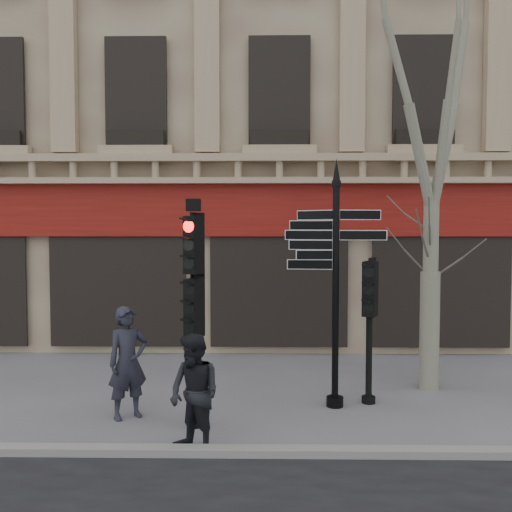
# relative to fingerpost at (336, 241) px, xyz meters

# --- Properties ---
(ground) EXTENTS (80.00, 80.00, 0.00)m
(ground) POSITION_rel_fingerpost_xyz_m (-0.90, -0.81, -2.94)
(ground) COLOR #5C5C61
(ground) RESTS_ON ground
(kerb) EXTENTS (80.00, 0.25, 0.12)m
(kerb) POSITION_rel_fingerpost_xyz_m (-0.90, -2.21, -2.88)
(kerb) COLOR gray
(kerb) RESTS_ON ground
(building) EXTENTS (28.00, 15.52, 18.00)m
(building) POSITION_rel_fingerpost_xyz_m (-0.90, 11.68, 6.05)
(building) COLOR gray
(building) RESTS_ON ground
(fingerpost) EXTENTS (2.27, 2.27, 4.38)m
(fingerpost) POSITION_rel_fingerpost_xyz_m (0.00, 0.00, 0.00)
(fingerpost) COLOR black
(fingerpost) RESTS_ON ground
(traffic_signal_main) EXTENTS (0.48, 0.42, 3.62)m
(traffic_signal_main) POSITION_rel_fingerpost_xyz_m (-2.36, -1.06, -0.65)
(traffic_signal_main) COLOR black
(traffic_signal_main) RESTS_ON ground
(traffic_signal_secondary) EXTENTS (0.52, 0.46, 2.57)m
(traffic_signal_secondary) POSITION_rel_fingerpost_xyz_m (0.63, 0.20, -1.15)
(traffic_signal_secondary) COLOR black
(traffic_signal_secondary) RESTS_ON ground
(plane_tree) EXTENTS (3.37, 3.37, 8.95)m
(plane_tree) POSITION_rel_fingerpost_xyz_m (1.98, 1.13, 3.34)
(plane_tree) COLOR gray
(plane_tree) RESTS_ON ground
(pedestrian_a) EXTENTS (0.82, 0.76, 1.87)m
(pedestrian_a) POSITION_rel_fingerpost_xyz_m (-3.52, -0.66, -2.01)
(pedestrian_a) COLOR #22232E
(pedestrian_a) RESTS_ON ground
(pedestrian_b) EXTENTS (1.04, 1.01, 1.69)m
(pedestrian_b) POSITION_rel_fingerpost_xyz_m (-2.23, -2.11, -2.10)
(pedestrian_b) COLOR black
(pedestrian_b) RESTS_ON ground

